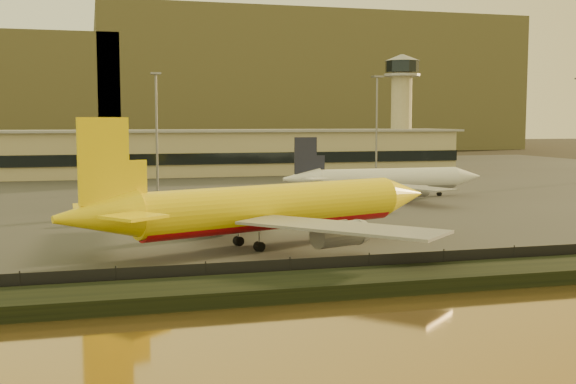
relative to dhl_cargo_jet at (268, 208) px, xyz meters
name	(u,v)px	position (x,y,z in m)	size (l,w,h in m)	color
ground	(310,256)	(3.35, -6.50, -4.84)	(900.00, 900.00, 0.00)	black
embankment	(365,282)	(3.35, -23.50, -4.14)	(320.00, 7.00, 1.40)	black
tarmac	(194,184)	(3.35, 88.50, -4.74)	(320.00, 220.00, 0.20)	#2D2D2D
perimeter_fence	(350,267)	(3.35, -19.50, -3.54)	(300.00, 0.05, 2.20)	black
terminal_building	(126,154)	(-11.17, 119.05, 1.41)	(202.00, 25.00, 12.60)	tan
control_tower	(402,100)	(73.35, 124.50, 16.83)	(11.20, 11.20, 35.50)	tan
apron_light_masts	(275,119)	(18.35, 68.50, 10.87)	(152.20, 12.20, 25.40)	slate
distant_hills	(95,91)	(-17.39, 333.50, 26.55)	(470.00, 160.00, 70.00)	brown
dhl_cargo_jet	(268,208)	(0.00, 0.00, 0.00)	(50.44, 47.92, 15.53)	yellow
white_narrowbody_jet	(385,180)	(35.47, 47.49, -1.04)	(41.75, 40.91, 12.04)	white
gse_vehicle_yellow	(274,219)	(5.08, 16.95, -3.77)	(3.85, 1.73, 1.73)	yellow
gse_vehicle_white	(106,218)	(-18.54, 25.07, -3.87)	(3.42, 1.54, 1.54)	white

